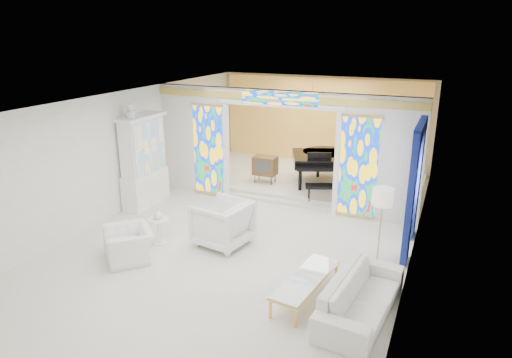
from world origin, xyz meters
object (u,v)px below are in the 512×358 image
at_px(coffee_table, 306,279).
at_px(armchair_right, 222,223).
at_px(armchair_left, 129,244).
at_px(grand_piano, 321,159).
at_px(tv_console, 265,166).
at_px(sofa, 361,296).
at_px(china_cabinet, 144,162).

bearing_deg(coffee_table, armchair_right, 150.68).
height_order(armchair_left, armchair_right, armchair_right).
bearing_deg(grand_piano, tv_console, -177.16).
height_order(coffee_table, tv_console, tv_console).
bearing_deg(grand_piano, sofa, -89.90).
height_order(armchair_left, coffee_table, armchair_left).
xyz_separation_m(armchair_left, tv_console, (0.83, 5.12, 0.35)).
xyz_separation_m(sofa, coffee_table, (-0.95, 0.09, 0.03)).
relative_size(armchair_right, tv_console, 1.40).
xyz_separation_m(armchair_right, sofa, (3.23, -1.37, -0.16)).
bearing_deg(china_cabinet, sofa, -23.35).
bearing_deg(tv_console, armchair_left, -100.00).
xyz_separation_m(armchair_left, grand_piano, (2.30, 5.79, 0.56)).
distance_m(armchair_right, coffee_table, 2.61).
bearing_deg(china_cabinet, armchair_left, -59.89).
distance_m(armchair_right, grand_piano, 4.55).
xyz_separation_m(armchair_left, armchair_right, (1.41, 1.35, 0.17)).
height_order(sofa, grand_piano, grand_piano).
relative_size(sofa, tv_console, 2.93).
height_order(sofa, tv_console, tv_console).
bearing_deg(armchair_right, tv_console, -161.51).
bearing_deg(china_cabinet, coffee_table, -26.23).
bearing_deg(sofa, china_cabinet, 72.44).
bearing_deg(tv_console, grand_piano, 23.82).
bearing_deg(grand_piano, armchair_left, -133.46).
xyz_separation_m(armchair_left, sofa, (4.64, -0.02, 0.00)).
relative_size(armchair_right, grand_piano, 0.37).
distance_m(china_cabinet, armchair_right, 3.28).
bearing_deg(tv_console, sofa, -54.27).
bearing_deg(armchair_right, coffee_table, 70.42).
xyz_separation_m(china_cabinet, armchair_left, (1.53, -2.64, -0.85)).
distance_m(grand_piano, tv_console, 1.63).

